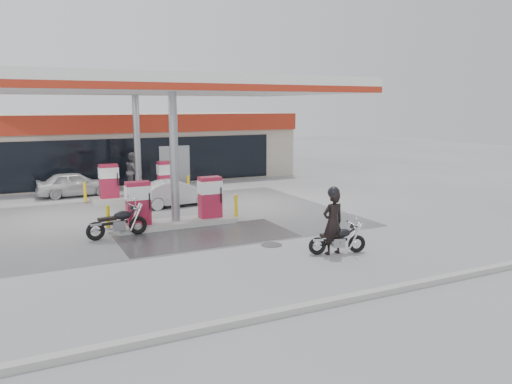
% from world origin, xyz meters
% --- Properties ---
extents(ground, '(90.00, 90.00, 0.00)m').
position_xyz_m(ground, '(0.00, 0.00, 0.00)').
color(ground, gray).
rests_on(ground, ground).
extents(wet_patch, '(6.00, 3.00, 0.00)m').
position_xyz_m(wet_patch, '(0.50, 0.00, 0.00)').
color(wet_patch, '#4C4C4F').
rests_on(wet_patch, ground).
extents(drain_cover, '(0.70, 0.70, 0.01)m').
position_xyz_m(drain_cover, '(2.00, -2.00, 0.00)').
color(drain_cover, '#38383A').
rests_on(drain_cover, ground).
extents(kerb, '(28.00, 0.25, 0.15)m').
position_xyz_m(kerb, '(0.00, -7.00, 0.07)').
color(kerb, gray).
rests_on(kerb, ground).
extents(store_building, '(22.00, 8.22, 4.00)m').
position_xyz_m(store_building, '(0.01, 15.94, 2.01)').
color(store_building, '#B5A997').
rests_on(store_building, ground).
extents(canopy, '(16.00, 10.02, 5.51)m').
position_xyz_m(canopy, '(0.00, 5.00, 5.27)').
color(canopy, silver).
rests_on(canopy, ground).
extents(pump_island_near, '(5.14, 1.30, 1.78)m').
position_xyz_m(pump_island_near, '(0.00, 2.00, 0.71)').
color(pump_island_near, '#9E9E99').
rests_on(pump_island_near, ground).
extents(pump_island_far, '(5.14, 1.30, 1.78)m').
position_xyz_m(pump_island_far, '(0.00, 8.00, 0.71)').
color(pump_island_far, '#9E9E99').
rests_on(pump_island_far, ground).
extents(main_motorcycle, '(1.80, 0.85, 0.94)m').
position_xyz_m(main_motorcycle, '(3.41, -3.73, 0.42)').
color(main_motorcycle, black).
rests_on(main_motorcycle, ground).
extents(biker_main, '(0.74, 0.50, 1.97)m').
position_xyz_m(biker_main, '(3.22, -3.69, 0.99)').
color(biker_main, black).
rests_on(biker_main, ground).
extents(parked_motorcycle, '(2.14, 0.82, 1.10)m').
position_xyz_m(parked_motorcycle, '(-2.30, 1.21, 0.49)').
color(parked_motorcycle, black).
rests_on(parked_motorcycle, ground).
extents(sedan_white, '(3.65, 1.49, 1.24)m').
position_xyz_m(sedan_white, '(-2.70, 10.20, 0.62)').
color(sedan_white, '#BCBCBE').
rests_on(sedan_white, ground).
extents(attendant, '(0.98, 1.14, 2.03)m').
position_xyz_m(attendant, '(0.36, 10.80, 1.01)').
color(attendant, '#58585D').
rests_on(attendant, ground).
extents(hatchback_silver, '(3.67, 1.53, 1.18)m').
position_xyz_m(hatchback_silver, '(1.12, 5.60, 0.59)').
color(hatchback_silver, '#A8ABB0').
rests_on(hatchback_silver, ground).
extents(parked_car_right, '(5.18, 3.86, 1.31)m').
position_xyz_m(parked_car_right, '(5.47, 14.00, 0.65)').
color(parked_car_right, gray).
rests_on(parked_car_right, ground).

